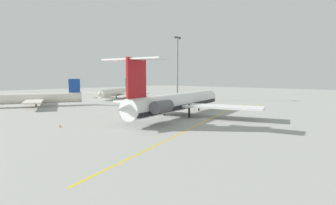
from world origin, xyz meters
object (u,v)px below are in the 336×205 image
object	(u,v)px
airliner_mid_left	(115,92)
safety_cone_nose	(60,126)
main_jetliner	(177,102)
ground_crew_near_tail	(259,106)
ground_crew_portside	(133,103)
light_mast	(177,66)
airliner_far_left	(33,98)
ground_crew_near_nose	(150,101)

from	to	relation	value
airliner_mid_left	safety_cone_nose	size ratio (longest dim) A/B	57.62
main_jetliner	ground_crew_near_tail	distance (m)	31.12
ground_crew_portside	light_mast	world-z (taller)	light_mast
airliner_mid_left	light_mast	size ratio (longest dim) A/B	1.12
airliner_far_left	ground_crew_near_tail	world-z (taller)	airliner_far_left
airliner_mid_left	ground_crew_portside	bearing A→B (deg)	36.02
main_jetliner	airliner_far_left	bearing A→B (deg)	94.47
airliner_mid_left	light_mast	bearing A→B (deg)	86.52
ground_crew_near_nose	safety_cone_nose	size ratio (longest dim) A/B	3.07
ground_crew_portside	light_mast	bearing A→B (deg)	164.17
ground_crew_near_tail	ground_crew_portside	bearing A→B (deg)	-59.23
main_jetliner	airliner_mid_left	distance (m)	66.79
ground_crew_portside	airliner_mid_left	bearing A→B (deg)	-141.21
safety_cone_nose	airliner_far_left	bearing A→B (deg)	75.42
airliner_far_left	light_mast	distance (m)	59.50
main_jetliner	ground_crew_near_tail	world-z (taller)	main_jetliner
safety_cone_nose	airliner_mid_left	bearing A→B (deg)	45.12
ground_crew_near_nose	light_mast	xyz separation A→B (m)	(20.29, 3.15, 14.25)
ground_crew_near_nose	ground_crew_near_tail	bearing A→B (deg)	-164.51
airliner_far_left	light_mast	world-z (taller)	light_mast
ground_crew_near_tail	airliner_mid_left	bearing A→B (deg)	-85.14
main_jetliner	light_mast	xyz separation A→B (m)	(38.49, 32.52, 11.44)
light_mast	ground_crew_near_nose	bearing A→B (deg)	-171.17
airliner_far_left	ground_crew_near_nose	distance (m)	41.61
main_jetliner	light_mast	size ratio (longest dim) A/B	1.72
main_jetliner	light_mast	distance (m)	51.67
light_mast	airliner_mid_left	bearing A→B (deg)	113.69
ground_crew_near_tail	light_mast	bearing A→B (deg)	-100.26
airliner_far_left	ground_crew_portside	xyz separation A→B (m)	(24.65, -25.07, -1.77)
ground_crew_portside	safety_cone_nose	bearing A→B (deg)	4.38
ground_crew_near_tail	ground_crew_portside	distance (m)	42.92
airliner_far_left	airliner_mid_left	xyz separation A→B (m)	(41.64, 8.53, 0.09)
main_jetliner	airliner_far_left	world-z (taller)	main_jetliner
ground_crew_near_nose	light_mast	distance (m)	25.00
main_jetliner	ground_crew_near_nose	bearing A→B (deg)	45.99
ground_crew_portside	main_jetliner	bearing A→B (deg)	48.32
ground_crew_portside	ground_crew_near_nose	bearing A→B (deg)	163.58
main_jetliner	safety_cone_nose	size ratio (longest dim) A/B	88.08
ground_crew_near_nose	ground_crew_portside	distance (m)	9.56
ground_crew_near_tail	light_mast	xyz separation A→B (m)	(8.98, 42.03, 14.16)
ground_crew_near_nose	airliner_mid_left	bearing A→B (deg)	-13.83
ground_crew_near_nose	ground_crew_near_tail	world-z (taller)	ground_crew_near_tail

